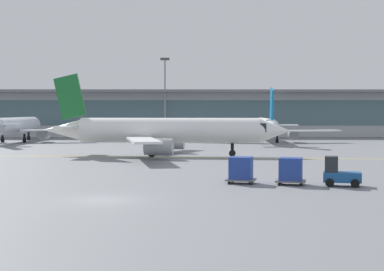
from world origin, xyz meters
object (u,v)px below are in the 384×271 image
(baggage_tug, at_px, (339,173))
(gate_airplane_1, at_px, (16,126))
(taxiing_regional_jet, at_px, (166,131))
(apron_light_mast_1, at_px, (165,94))
(gate_airplane_2, at_px, (265,127))
(cargo_dolly_lead, at_px, (291,170))
(cargo_dolly_trailing, at_px, (241,169))

(baggage_tug, bearing_deg, gate_airplane_1, 136.74)
(taxiing_regional_jet, relative_size, apron_light_mast_1, 1.85)
(gate_airplane_2, relative_size, apron_light_mast_1, 1.70)
(cargo_dolly_lead, bearing_deg, apron_light_mast_1, 112.35)
(baggage_tug, height_order, cargo_dolly_lead, baggage_tug)
(taxiing_regional_jet, bearing_deg, baggage_tug, -58.93)
(gate_airplane_1, height_order, cargo_dolly_lead, gate_airplane_1)
(gate_airplane_1, relative_size, taxiing_regional_jet, 0.94)
(taxiing_regional_jet, distance_m, cargo_dolly_lead, 29.85)
(taxiing_regional_jet, height_order, cargo_dolly_trailing, taxiing_regional_jet)
(cargo_dolly_trailing, bearing_deg, gate_airplane_2, 94.66)
(cargo_dolly_trailing, relative_size, apron_light_mast_1, 0.15)
(baggage_tug, bearing_deg, gate_airplane_2, 101.30)
(gate_airplane_1, bearing_deg, baggage_tug, -144.86)
(cargo_dolly_trailing, bearing_deg, taxiing_regional_jet, 116.93)
(baggage_tug, xyz_separation_m, cargo_dolly_trailing, (-6.75, 1.65, 0.16))
(taxiing_regional_jet, xyz_separation_m, apron_light_mast_1, (-1.93, 49.90, 5.72))
(gate_airplane_1, xyz_separation_m, gate_airplane_2, (42.48, -1.55, -0.07))
(apron_light_mast_1, bearing_deg, gate_airplane_1, -145.10)
(gate_airplane_2, height_order, baggage_tug, gate_airplane_2)
(gate_airplane_2, distance_m, taxiing_regional_jet, 34.78)
(gate_airplane_2, xyz_separation_m, baggage_tug, (-2.57, -59.93, -1.78))
(gate_airplane_1, distance_m, cargo_dolly_lead, 70.91)
(cargo_dolly_lead, bearing_deg, baggage_tug, -0.00)
(gate_airplane_1, bearing_deg, gate_airplane_2, -89.93)
(taxiing_regional_jet, height_order, baggage_tug, taxiing_regional_jet)
(baggage_tug, relative_size, cargo_dolly_lead, 1.18)
(baggage_tug, distance_m, cargo_dolly_trailing, 6.95)
(cargo_dolly_lead, relative_size, cargo_dolly_trailing, 1.00)
(gate_airplane_1, bearing_deg, taxiing_regional_jet, -138.43)
(gate_airplane_2, relative_size, baggage_tug, 9.43)
(gate_airplane_1, xyz_separation_m, cargo_dolly_trailing, (33.16, -59.83, -1.69))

